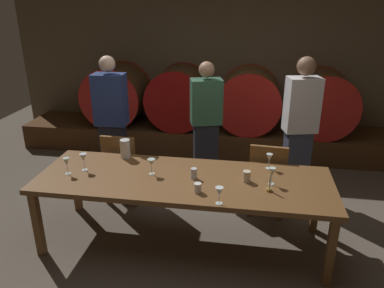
{
  "coord_description": "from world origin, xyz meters",
  "views": [
    {
      "loc": [
        0.56,
        -3.32,
        2.37
      ],
      "look_at": [
        0.04,
        -0.1,
        1.06
      ],
      "focal_mm": 35.14,
      "sensor_mm": 36.0,
      "label": 1
    }
  ],
  "objects_px": {
    "dining_table": "(183,183)",
    "wine_glass_center_right": "(219,192)",
    "wine_glass_far_right": "(272,173)",
    "guest_right": "(300,127)",
    "candle_center": "(269,186)",
    "guest_left": "(112,124)",
    "cup_center": "(198,188)",
    "wine_barrel_far_right": "(322,103)",
    "guest_center": "(206,125)",
    "wine_barrel_center_right": "(249,100)",
    "pitcher": "(125,149)",
    "cup_right": "(247,176)",
    "chair_left": "(123,165)",
    "wine_barrel_center_left": "(179,97)",
    "wine_glass_far_left": "(67,163)",
    "wine_glass_center_left": "(151,163)",
    "chair_right": "(267,175)",
    "wine_glass_right": "(269,158)",
    "wine_glass_left": "(83,158)",
    "cup_left": "(194,173)",
    "wine_barrel_far_left": "(117,94)"
  },
  "relations": [
    {
      "from": "dining_table",
      "to": "pitcher",
      "type": "relative_size",
      "value": 14.05
    },
    {
      "from": "wine_glass_far_right",
      "to": "cup_center",
      "type": "xyz_separation_m",
      "value": [
        -0.65,
        -0.26,
        -0.07
      ]
    },
    {
      "from": "wine_barrel_far_right",
      "to": "guest_center",
      "type": "height_order",
      "value": "guest_center"
    },
    {
      "from": "wine_barrel_far_right",
      "to": "guest_left",
      "type": "relative_size",
      "value": 0.56
    },
    {
      "from": "wine_barrel_center_left",
      "to": "pitcher",
      "type": "distance_m",
      "value": 2.13
    },
    {
      "from": "wine_glass_center_left",
      "to": "chair_left",
      "type": "bearing_deg",
      "value": 129.54
    },
    {
      "from": "wine_glass_far_left",
      "to": "pitcher",
      "type": "bearing_deg",
      "value": 47.85
    },
    {
      "from": "wine_glass_center_left",
      "to": "cup_center",
      "type": "bearing_deg",
      "value": -30.16
    },
    {
      "from": "guest_center",
      "to": "wine_glass_right",
      "type": "relative_size",
      "value": 10.27
    },
    {
      "from": "guest_left",
      "to": "cup_center",
      "type": "distance_m",
      "value": 1.8
    },
    {
      "from": "wine_glass_far_right",
      "to": "wine_glass_left",
      "type": "bearing_deg",
      "value": 179.75
    },
    {
      "from": "wine_barrel_far_left",
      "to": "wine_glass_center_left",
      "type": "xyz_separation_m",
      "value": [
        1.23,
        -2.47,
        -0.01
      ]
    },
    {
      "from": "wine_barrel_center_right",
      "to": "wine_barrel_far_right",
      "type": "xyz_separation_m",
      "value": [
        1.08,
        0.0,
        0.0
      ]
    },
    {
      "from": "wine_barrel_center_left",
      "to": "guest_center",
      "type": "xyz_separation_m",
      "value": [
        0.57,
        -1.21,
        -0.03
      ]
    },
    {
      "from": "wine_barrel_center_left",
      "to": "guest_left",
      "type": "height_order",
      "value": "guest_left"
    },
    {
      "from": "wine_glass_left",
      "to": "cup_left",
      "type": "relative_size",
      "value": 1.69
    },
    {
      "from": "guest_center",
      "to": "pitcher",
      "type": "xyz_separation_m",
      "value": [
        -0.76,
        -0.91,
        0.0
      ]
    },
    {
      "from": "wine_glass_left",
      "to": "cup_left",
      "type": "xyz_separation_m",
      "value": [
        1.11,
        -0.01,
        -0.08
      ]
    },
    {
      "from": "candle_center",
      "to": "wine_glass_center_right",
      "type": "xyz_separation_m",
      "value": [
        -0.42,
        -0.29,
        0.06
      ]
    },
    {
      "from": "wine_glass_center_left",
      "to": "wine_barrel_far_right",
      "type": "bearing_deg",
      "value": 51.46
    },
    {
      "from": "dining_table",
      "to": "chair_right",
      "type": "relative_size",
      "value": 3.22
    },
    {
      "from": "cup_right",
      "to": "wine_glass_right",
      "type": "bearing_deg",
      "value": 56.32
    },
    {
      "from": "wine_glass_center_right",
      "to": "cup_center",
      "type": "distance_m",
      "value": 0.27
    },
    {
      "from": "wine_barrel_center_right",
      "to": "wine_glass_far_right",
      "type": "distance_m",
      "value": 2.52
    },
    {
      "from": "wine_barrel_far_left",
      "to": "cup_center",
      "type": "height_order",
      "value": "wine_barrel_far_left"
    },
    {
      "from": "candle_center",
      "to": "wine_glass_center_left",
      "type": "xyz_separation_m",
      "value": [
        -1.12,
        0.17,
        0.07
      ]
    },
    {
      "from": "wine_glass_far_left",
      "to": "guest_center",
      "type": "bearing_deg",
      "value": 49.41
    },
    {
      "from": "wine_barrel_far_right",
      "to": "wine_glass_center_right",
      "type": "xyz_separation_m",
      "value": [
        -1.27,
        -2.93,
        -0.02
      ]
    },
    {
      "from": "cup_center",
      "to": "wine_glass_left",
      "type": "bearing_deg",
      "value": 167.26
    },
    {
      "from": "dining_table",
      "to": "guest_center",
      "type": "distance_m",
      "value": 1.31
    },
    {
      "from": "wine_barrel_far_right",
      "to": "wine_glass_center_left",
      "type": "relative_size",
      "value": 5.99
    },
    {
      "from": "wine_glass_far_right",
      "to": "guest_right",
      "type": "bearing_deg",
      "value": 73.5
    },
    {
      "from": "guest_left",
      "to": "candle_center",
      "type": "distance_m",
      "value": 2.22
    },
    {
      "from": "guest_left",
      "to": "wine_glass_center_left",
      "type": "height_order",
      "value": "guest_left"
    },
    {
      "from": "wine_glass_far_left",
      "to": "cup_center",
      "type": "xyz_separation_m",
      "value": [
        1.31,
        -0.16,
        -0.08
      ]
    },
    {
      "from": "wine_glass_far_left",
      "to": "wine_glass_center_right",
      "type": "relative_size",
      "value": 1.1
    },
    {
      "from": "wine_glass_center_right",
      "to": "dining_table",
      "type": "bearing_deg",
      "value": 132.34
    },
    {
      "from": "wine_barrel_center_right",
      "to": "wine_barrel_center_left",
      "type": "bearing_deg",
      "value": 180.0
    },
    {
      "from": "dining_table",
      "to": "candle_center",
      "type": "distance_m",
      "value": 0.82
    },
    {
      "from": "candle_center",
      "to": "chair_left",
      "type": "bearing_deg",
      "value": 153.78
    },
    {
      "from": "wine_barrel_center_right",
      "to": "wine_glass_far_left",
      "type": "height_order",
      "value": "wine_barrel_center_right"
    },
    {
      "from": "guest_right",
      "to": "wine_glass_far_right",
      "type": "bearing_deg",
      "value": 60.01
    },
    {
      "from": "dining_table",
      "to": "wine_glass_center_right",
      "type": "xyz_separation_m",
      "value": [
        0.38,
        -0.42,
        0.17
      ]
    },
    {
      "from": "wine_barrel_far_left",
      "to": "wine_glass_center_right",
      "type": "height_order",
      "value": "wine_barrel_far_left"
    },
    {
      "from": "chair_right",
      "to": "guest_left",
      "type": "distance_m",
      "value": 1.98
    },
    {
      "from": "wine_barrel_far_left",
      "to": "candle_center",
      "type": "height_order",
      "value": "wine_barrel_far_left"
    },
    {
      "from": "wine_barrel_far_right",
      "to": "cup_center",
      "type": "relative_size",
      "value": 10.87
    },
    {
      "from": "guest_left",
      "to": "cup_center",
      "type": "bearing_deg",
      "value": 133.64
    },
    {
      "from": "pitcher",
      "to": "cup_right",
      "type": "xyz_separation_m",
      "value": [
        1.3,
        -0.36,
        -0.05
      ]
    },
    {
      "from": "wine_barrel_center_right",
      "to": "chair_left",
      "type": "relative_size",
      "value": 1.09
    }
  ]
}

